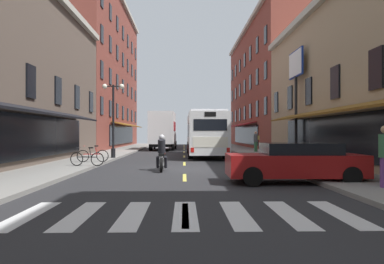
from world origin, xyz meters
TOP-DOWN VIEW (x-y plane):
  - ground_plane at (0.00, 0.00)m, footprint 34.80×80.00m
  - lane_centre_dashes at (0.00, -0.25)m, footprint 0.14×73.90m
  - crosswalk_near at (0.00, -10.00)m, footprint 7.10×2.80m
  - sidewalk_left at (-5.90, 0.00)m, footprint 3.00×80.00m
  - sidewalk_right at (5.90, 0.00)m, footprint 3.00×80.00m
  - storefront_row_left at (-11.38, 6.06)m, footprint 9.44×79.90m
  - billboard_sign at (7.05, 5.27)m, footprint 0.40×2.64m
  - transit_bus at (1.58, 10.30)m, footprint 2.65×11.35m
  - box_truck at (-2.15, 20.35)m, footprint 2.61×7.43m
  - sedan_near at (-2.39, 31.25)m, footprint 1.95×4.26m
  - sedan_mid at (3.83, -5.11)m, footprint 4.64×2.01m
  - motorcycle_rider at (-1.04, -0.91)m, footprint 0.62×2.07m
  - bicycle_near at (-4.70, 0.09)m, footprint 1.70×0.48m
  - bicycle_mid at (-5.04, 2.58)m, footprint 1.71×0.48m
  - pedestrian_near at (6.23, 13.97)m, footprint 0.52×0.37m
  - street_lamp_twin at (-4.60, 6.14)m, footprint 1.42×0.32m

SIDE VIEW (x-z plane):
  - ground_plane at x=0.00m, z-range -0.10..0.00m
  - lane_centre_dashes at x=0.00m, z-range 0.00..0.01m
  - crosswalk_near at x=0.00m, z-range 0.00..0.01m
  - sidewalk_left at x=-5.90m, z-range 0.00..0.14m
  - sidewalk_right at x=5.90m, z-range 0.00..0.14m
  - bicycle_near at x=-4.70m, z-range 0.05..0.96m
  - bicycle_mid at x=-5.04m, z-range 0.05..0.96m
  - motorcycle_rider at x=-1.04m, z-range -0.12..1.54m
  - sedan_mid at x=3.83m, z-range 0.03..1.41m
  - sedan_near at x=-2.39m, z-range 0.01..1.46m
  - pedestrian_near at x=6.23m, z-range 0.19..1.94m
  - transit_bus at x=1.58m, z-range 0.08..3.33m
  - box_truck at x=-2.15m, z-range 0.05..3.89m
  - street_lamp_twin at x=-4.60m, z-range 0.41..5.20m
  - billboard_sign at x=7.05m, z-range 1.87..8.69m
  - storefront_row_left at x=-11.38m, z-range -2.12..15.72m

